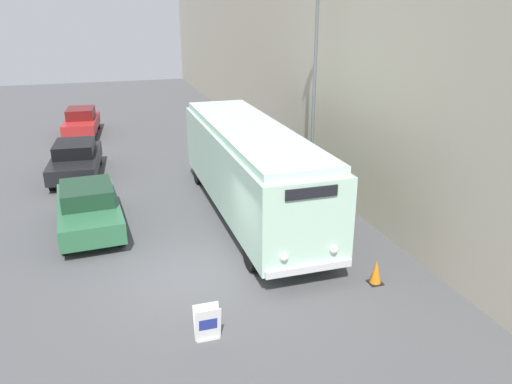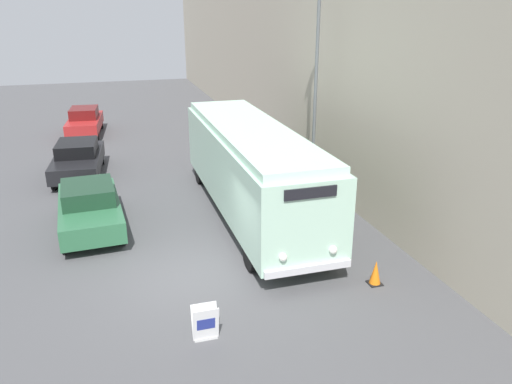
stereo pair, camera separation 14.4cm
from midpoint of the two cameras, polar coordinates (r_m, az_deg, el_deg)
name	(u,v)px [view 2 (the right image)]	position (r m, az deg, el deg)	size (l,w,h in m)	color
ground_plane	(193,277)	(13.93, -6.90, -9.68)	(80.00, 80.00, 0.00)	#4C4C4F
building_wall_right	(292,71)	(23.65, 4.34, 13.61)	(0.30, 60.00, 8.32)	#B2A893
vintage_bus	(251,166)	(17.19, -0.36, 3.00)	(2.51, 10.60, 3.18)	black
sign_board	(205,323)	(11.41, -5.44, -14.71)	(0.58, 0.32, 0.84)	gray
streetlamp	(317,67)	(18.64, 7.16, 13.99)	(0.36, 0.36, 7.78)	#595E60
parked_car_near	(90,207)	(17.22, -18.26, -1.66)	(2.13, 4.50, 1.53)	black
parked_car_mid	(78,159)	(22.97, -19.51, 3.61)	(2.25, 4.70, 1.49)	black
parked_car_far	(85,121)	(30.49, -18.86, 7.67)	(2.08, 4.39, 1.53)	black
traffic_cone	(375,273)	(13.77, 13.80, -8.95)	(0.36, 0.36, 0.68)	black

